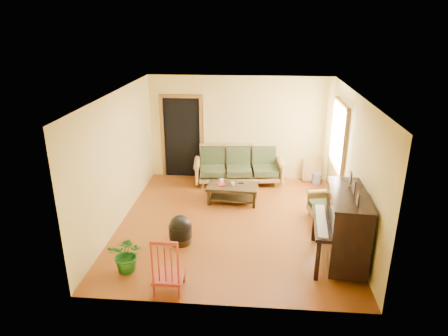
# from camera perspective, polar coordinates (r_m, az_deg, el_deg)

# --- Properties ---
(floor) EXTENTS (5.00, 5.00, 0.00)m
(floor) POSITION_cam_1_polar(r_m,az_deg,el_deg) (8.16, 1.22, -7.78)
(floor) COLOR #5D2A0C
(floor) RESTS_ON ground
(doorway) EXTENTS (1.08, 0.16, 2.05)m
(doorway) POSITION_cam_1_polar(r_m,az_deg,el_deg) (10.23, -6.00, 4.30)
(doorway) COLOR black
(doorway) RESTS_ON floor
(window) EXTENTS (0.12, 1.36, 1.46)m
(window) POSITION_cam_1_polar(r_m,az_deg,el_deg) (8.97, 16.11, 4.41)
(window) COLOR white
(window) RESTS_ON right_wall
(sofa) EXTENTS (2.24, 1.13, 0.92)m
(sofa) POSITION_cam_1_polar(r_m,az_deg,el_deg) (9.89, 2.13, 0.37)
(sofa) COLOR olive
(sofa) RESTS_ON floor
(coffee_table) EXTENTS (1.14, 0.67, 0.41)m
(coffee_table) POSITION_cam_1_polar(r_m,az_deg,el_deg) (8.94, 1.22, -3.68)
(coffee_table) COLOR black
(coffee_table) RESTS_ON floor
(armchair) EXTENTS (0.87, 0.90, 0.77)m
(armchair) POSITION_cam_1_polar(r_m,az_deg,el_deg) (8.36, 14.51, -4.82)
(armchair) COLOR olive
(armchair) RESTS_ON floor
(piano) EXTENTS (0.96, 1.49, 1.26)m
(piano) POSITION_cam_1_polar(r_m,az_deg,el_deg) (6.96, 17.05, -8.23)
(piano) COLOR black
(piano) RESTS_ON floor
(footstool) EXTENTS (0.56, 0.56, 0.40)m
(footstool) POSITION_cam_1_polar(r_m,az_deg,el_deg) (7.43, -6.25, -9.18)
(footstool) COLOR black
(footstool) RESTS_ON floor
(red_chair) EXTENTS (0.44, 0.48, 0.94)m
(red_chair) POSITION_cam_1_polar(r_m,az_deg,el_deg) (6.15, -7.97, -13.28)
(red_chair) COLOR maroon
(red_chair) RESTS_ON floor
(leaning_frame) EXTENTS (0.46, 0.12, 0.61)m
(leaning_frame) POSITION_cam_1_polar(r_m,az_deg,el_deg) (10.25, 12.44, -0.32)
(leaning_frame) COLOR gold
(leaning_frame) RESTS_ON floor
(ceramic_crock) EXTENTS (0.25, 0.25, 0.27)m
(ceramic_crock) POSITION_cam_1_polar(r_m,az_deg,el_deg) (10.22, 13.07, -1.46)
(ceramic_crock) COLOR #2F478E
(ceramic_crock) RESTS_ON floor
(potted_plant) EXTENTS (0.58, 0.51, 0.62)m
(potted_plant) POSITION_cam_1_polar(r_m,az_deg,el_deg) (6.77, -13.65, -11.89)
(potted_plant) COLOR #1B5919
(potted_plant) RESTS_ON floor
(book) EXTENTS (0.25, 0.26, 0.02)m
(book) POSITION_cam_1_polar(r_m,az_deg,el_deg) (8.86, -0.85, -2.42)
(book) COLOR maroon
(book) RESTS_ON coffee_table
(candle) EXTENTS (0.09, 0.09, 0.12)m
(candle) POSITION_cam_1_polar(r_m,az_deg,el_deg) (8.92, -0.34, -1.89)
(candle) COLOR white
(candle) RESTS_ON coffee_table
(glass_jar) EXTENTS (0.11, 0.11, 0.06)m
(glass_jar) POSITION_cam_1_polar(r_m,az_deg,el_deg) (8.87, 1.26, -2.24)
(glass_jar) COLOR silver
(glass_jar) RESTS_ON coffee_table
(remote) EXTENTS (0.14, 0.06, 0.01)m
(remote) POSITION_cam_1_polar(r_m,az_deg,el_deg) (8.96, 2.43, -2.17)
(remote) COLOR black
(remote) RESTS_ON coffee_table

